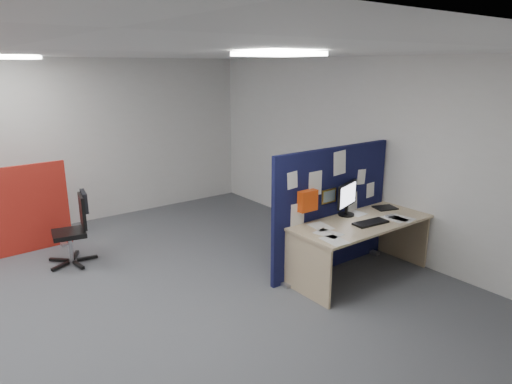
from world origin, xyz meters
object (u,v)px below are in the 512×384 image
main_desk (357,233)px  red_divider (5,214)px  navy_divider (331,209)px  monitor_main (347,197)px  office_chair (76,224)px

main_desk → red_divider: bearing=135.8°
main_desk → red_divider: (-3.39, 3.30, 0.05)m
navy_divider → red_divider: bearing=138.1°
main_desk → monitor_main: size_ratio=3.87×
red_divider → navy_divider: bearing=-45.0°
main_desk → monitor_main: monitor_main is taller
red_divider → office_chair: 1.06m
navy_divider → monitor_main: navy_divider is taller
monitor_main → navy_divider: bearing=118.3°
navy_divider → main_desk: navy_divider is taller
navy_divider → red_divider: 4.41m
red_divider → office_chair: red_divider is taller
main_desk → red_divider: size_ratio=1.10×
office_chair → red_divider: bearing=141.2°
monitor_main → red_divider: size_ratio=0.28×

